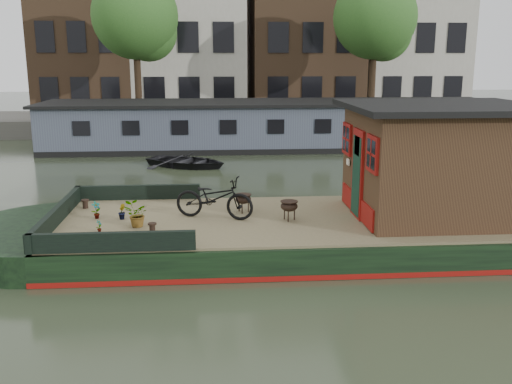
{
  "coord_description": "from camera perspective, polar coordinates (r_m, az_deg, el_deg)",
  "views": [
    {
      "loc": [
        -2.67,
        -11.74,
        4.02
      ],
      "look_at": [
        -1.72,
        0.5,
        1.12
      ],
      "focal_mm": 40.0,
      "sensor_mm": 36.0,
      "label": 1
    }
  ],
  "objects": [
    {
      "name": "ground",
      "position": [
        12.7,
        7.99,
        -5.29
      ],
      "size": [
        120.0,
        120.0,
        0.0
      ],
      "primitive_type": "plane",
      "color": "#2B321F",
      "rests_on": "ground"
    },
    {
      "name": "houseboat_deck",
      "position": [
        12.51,
        8.08,
        -2.58
      ],
      "size": [
        11.8,
        3.8,
        0.05
      ],
      "primitive_type": "cube",
      "color": "olive",
      "rests_on": "houseboat_hull"
    },
    {
      "name": "potted_plant_b",
      "position": [
        12.5,
        -13.29,
        -1.93
      ],
      "size": [
        0.18,
        0.21,
        0.33
      ],
      "primitive_type": "imported",
      "rotation": [
        0.0,
        0.0,
        1.78
      ],
      "color": "brown",
      "rests_on": "houseboat_deck"
    },
    {
      "name": "far_houseboat",
      "position": [
        26.06,
        1.51,
        6.57
      ],
      "size": [
        20.4,
        4.4,
        2.11
      ],
      "color": "#434C59",
      "rests_on": "ground"
    },
    {
      "name": "bicycle",
      "position": [
        12.2,
        -4.19,
        -0.58
      ],
      "size": [
        1.82,
        1.12,
        0.9
      ],
      "primitive_type": "imported",
      "rotation": [
        0.0,
        0.0,
        1.24
      ],
      "color": "black",
      "rests_on": "houseboat_deck"
    },
    {
      "name": "bollard_stbd",
      "position": [
        11.43,
        -10.33,
        -3.55
      ],
      "size": [
        0.17,
        0.17,
        0.2
      ],
      "primitive_type": "cylinder",
      "color": "black",
      "rests_on": "houseboat_deck"
    },
    {
      "name": "brazier_front",
      "position": [
        12.08,
        3.33,
        -1.88
      ],
      "size": [
        0.44,
        0.44,
        0.42
      ],
      "primitive_type": null,
      "rotation": [
        0.0,
        0.0,
        -0.12
      ],
      "color": "black",
      "rests_on": "houseboat_deck"
    },
    {
      "name": "cabin",
      "position": [
        12.89,
        17.82,
        3.09
      ],
      "size": [
        4.0,
        3.5,
        2.42
      ],
      "color": "black",
      "rests_on": "houseboat_deck"
    },
    {
      "name": "potted_plant_e",
      "position": [
        11.68,
        -15.42,
        -3.31
      ],
      "size": [
        0.12,
        0.15,
        0.26
      ],
      "primitive_type": "imported",
      "rotation": [
        0.0,
        0.0,
        1.29
      ],
      "color": "brown",
      "rests_on": "houseboat_deck"
    },
    {
      "name": "potted_plant_c",
      "position": [
        11.84,
        -11.92,
        -2.22
      ],
      "size": [
        0.54,
        0.49,
        0.52
      ],
      "primitive_type": "imported",
      "rotation": [
        0.0,
        0.0,
        3.33
      ],
      "color": "#B35034",
      "rests_on": "houseboat_deck"
    },
    {
      "name": "bollard_port",
      "position": [
        13.62,
        -16.7,
        -1.15
      ],
      "size": [
        0.18,
        0.18,
        0.2
      ],
      "primitive_type": "cylinder",
      "color": "black",
      "rests_on": "houseboat_deck"
    },
    {
      "name": "potted_plant_a",
      "position": [
        12.66,
        -15.69,
        -1.75
      ],
      "size": [
        0.24,
        0.24,
        0.38
      ],
      "primitive_type": "imported",
      "rotation": [
        0.0,
        0.0,
        0.74
      ],
      "color": "maroon",
      "rests_on": "houseboat_deck"
    },
    {
      "name": "tree_left",
      "position": [
        31.09,
        -11.7,
        16.49
      ],
      "size": [
        4.4,
        4.4,
        7.4
      ],
      "color": "#332316",
      "rests_on": "quay"
    },
    {
      "name": "quay",
      "position": [
        32.55,
        0.32,
        7.0
      ],
      "size": [
        60.0,
        6.0,
        0.9
      ],
      "primitive_type": "cube",
      "color": "#47443F",
      "rests_on": "ground"
    },
    {
      "name": "bow_bulwark",
      "position": [
        12.41,
        -15.42,
        -2.11
      ],
      "size": [
        3.0,
        4.0,
        0.35
      ],
      "color": "black",
      "rests_on": "houseboat_deck"
    },
    {
      "name": "dinghy",
      "position": [
        21.69,
        -6.93,
        3.39
      ],
      "size": [
        3.84,
        3.49,
        0.65
      ],
      "primitive_type": "imported",
      "rotation": [
        0.0,
        0.0,
        1.07
      ],
      "color": "black",
      "rests_on": "ground"
    },
    {
      "name": "tree_right",
      "position": [
        32.11,
        12.02,
        16.36
      ],
      "size": [
        4.4,
        4.4,
        7.4
      ],
      "color": "#332316",
      "rests_on": "quay"
    },
    {
      "name": "brazier_rear",
      "position": [
        12.69,
        -1.29,
        -1.13
      ],
      "size": [
        0.42,
        0.42,
        0.42
      ],
      "primitive_type": null,
      "rotation": [
        0.0,
        0.0,
        -0.08
      ],
      "color": "black",
      "rests_on": "houseboat_deck"
    },
    {
      "name": "houseboat_hull",
      "position": [
        12.4,
        1.99,
        -4.3
      ],
      "size": [
        14.01,
        4.02,
        0.6
      ],
      "color": "black",
      "rests_on": "ground"
    }
  ]
}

